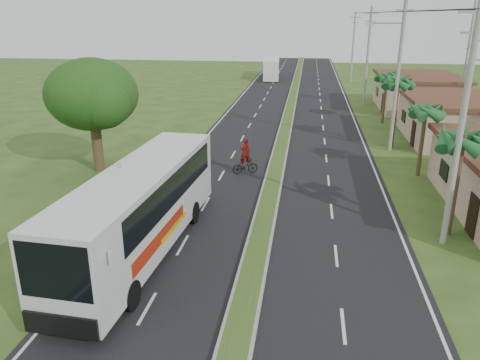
# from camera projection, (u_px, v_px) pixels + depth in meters

# --- Properties ---
(ground) EXTENTS (180.00, 180.00, 0.00)m
(ground) POSITION_uv_depth(u_px,v_px,m) (258.00, 251.00, 21.18)
(ground) COLOR #2D4A1B
(ground) RESTS_ON ground
(road_asphalt) EXTENTS (14.00, 160.00, 0.02)m
(road_asphalt) POSITION_uv_depth(u_px,v_px,m) (283.00, 140.00, 39.83)
(road_asphalt) COLOR black
(road_asphalt) RESTS_ON ground
(median_strip) EXTENTS (1.20, 160.00, 0.18)m
(median_strip) POSITION_uv_depth(u_px,v_px,m) (283.00, 139.00, 39.80)
(median_strip) COLOR gray
(median_strip) RESTS_ON ground
(lane_edge_left) EXTENTS (0.12, 160.00, 0.01)m
(lane_edge_left) POSITION_uv_depth(u_px,v_px,m) (206.00, 137.00, 40.74)
(lane_edge_left) COLOR silver
(lane_edge_left) RESTS_ON ground
(lane_edge_right) EXTENTS (0.12, 160.00, 0.01)m
(lane_edge_right) POSITION_uv_depth(u_px,v_px,m) (363.00, 143.00, 38.93)
(lane_edge_right) COLOR silver
(lane_edge_right) RESTS_ON ground
(shop_mid) EXTENTS (7.60, 10.60, 3.67)m
(shop_mid) POSITION_uv_depth(u_px,v_px,m) (452.00, 119.00, 39.19)
(shop_mid) COLOR tan
(shop_mid) RESTS_ON ground
(shop_far) EXTENTS (8.60, 11.60, 3.82)m
(shop_far) POSITION_uv_depth(u_px,v_px,m) (417.00, 92.00, 52.23)
(shop_far) COLOR tan
(shop_far) RESTS_ON ground
(palm_verge_a) EXTENTS (2.40, 2.40, 5.45)m
(palm_verge_a) POSITION_uv_depth(u_px,v_px,m) (463.00, 140.00, 21.18)
(palm_verge_a) COLOR #473321
(palm_verge_a) RESTS_ON ground
(palm_verge_b) EXTENTS (2.40, 2.40, 5.05)m
(palm_verge_b) POSITION_uv_depth(u_px,v_px,m) (426.00, 110.00, 29.65)
(palm_verge_b) COLOR #473321
(palm_verge_b) RESTS_ON ground
(palm_verge_c) EXTENTS (2.40, 2.40, 5.85)m
(palm_verge_c) POSITION_uv_depth(u_px,v_px,m) (399.00, 83.00, 36.00)
(palm_verge_c) COLOR #473321
(palm_verge_c) RESTS_ON ground
(palm_verge_d) EXTENTS (2.40, 2.40, 5.25)m
(palm_verge_d) POSITION_uv_depth(u_px,v_px,m) (387.00, 76.00, 44.52)
(palm_verge_d) COLOR #473321
(palm_verge_d) RESTS_ON ground
(shade_tree) EXTENTS (6.30, 6.00, 7.54)m
(shade_tree) POSITION_uv_depth(u_px,v_px,m) (91.00, 97.00, 30.48)
(shade_tree) COLOR #473321
(shade_tree) RESTS_ON ground
(utility_pole_a) EXTENTS (1.60, 0.28, 11.00)m
(utility_pole_a) POSITION_uv_depth(u_px,v_px,m) (462.00, 124.00, 20.00)
(utility_pole_a) COLOR gray
(utility_pole_a) RESTS_ON ground
(utility_pole_b) EXTENTS (3.20, 0.28, 12.00)m
(utility_pole_b) POSITION_uv_depth(u_px,v_px,m) (398.00, 69.00, 34.74)
(utility_pole_b) COLOR gray
(utility_pole_b) RESTS_ON ground
(utility_pole_c) EXTENTS (1.60, 0.28, 11.00)m
(utility_pole_c) POSITION_uv_depth(u_px,v_px,m) (368.00, 55.00, 53.58)
(utility_pole_c) COLOR gray
(utility_pole_c) RESTS_ON ground
(utility_pole_d) EXTENTS (1.60, 0.28, 10.50)m
(utility_pole_d) POSITION_uv_depth(u_px,v_px,m) (353.00, 46.00, 72.32)
(utility_pole_d) COLOR gray
(utility_pole_d) RESTS_ON ground
(coach_bus_main) EXTENTS (3.52, 13.20, 4.22)m
(coach_bus_main) POSITION_uv_depth(u_px,v_px,m) (141.00, 204.00, 20.33)
(coach_bus_main) COLOR silver
(coach_bus_main) RESTS_ON ground
(coach_bus_far) EXTENTS (3.06, 11.22, 3.23)m
(coach_bus_far) POSITION_uv_depth(u_px,v_px,m) (272.00, 67.00, 77.87)
(coach_bus_far) COLOR white
(coach_bus_far) RESTS_ON ground
(motorcyclist) EXTENTS (1.80, 1.15, 2.45)m
(motorcyclist) POSITION_uv_depth(u_px,v_px,m) (245.00, 161.00, 31.12)
(motorcyclist) COLOR black
(motorcyclist) RESTS_ON ground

